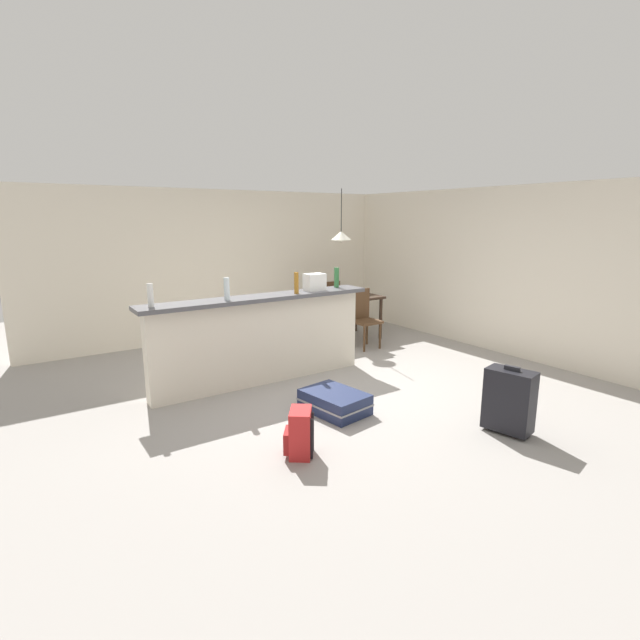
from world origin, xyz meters
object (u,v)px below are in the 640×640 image
Objects in this scene: bottle_clear at (227,289)px; suitcase_upright_black at (509,400)px; bottle_green at (337,277)px; pendant_lamp at (341,236)px; bottle_amber at (296,283)px; dining_chair_far_side at (327,304)px; dining_table at (346,302)px; dining_chair_near_partition at (363,315)px; backpack_red at (300,433)px; suitcase_flat_navy at (334,402)px; bottle_white at (150,295)px; grocery_bag at (315,282)px.

bottle_clear is 0.39× the size of suitcase_upright_black.
bottle_green is at bearing 4.74° from bottle_clear.
pendant_lamp is at bearing 78.12° from suitcase_upright_black.
bottle_amber is 2.67m from dining_chair_far_side.
pendant_lamp reaches higher than dining_table.
dining_chair_near_partition reaches higher than suitcase_upright_black.
bottle_green is at bearing 47.25° from backpack_red.
suitcase_flat_navy is at bearing -129.13° from dining_table.
bottle_green is 1.28m from dining_chair_near_partition.
dining_chair_near_partition is 1.38m from pendant_lamp.
dining_chair_far_side is at bearing 58.82° from bottle_green.
dining_chair_far_side is (2.68, 1.83, -0.72)m from bottle_clear.
pendant_lamp reaches higher than bottle_white.
suitcase_upright_black is at bearing -44.86° from bottle_white.
grocery_bag is (2.09, 0.01, -0.02)m from bottle_white.
grocery_bag is at bearing -140.12° from dining_table.
dining_chair_far_side is (1.03, 1.69, -0.73)m from bottle_green.
grocery_bag is at bearing 65.40° from suitcase_flat_navy.
dining_chair_far_side is 1.36m from pendant_lamp.
bottle_clear is 3.33m from dining_chair_far_side.
grocery_bag is 2.54m from backpack_red.
suitcase_upright_black is at bearing -103.25° from dining_table.
bottle_amber is 0.64× the size of backpack_red.
backpack_red is (-0.81, -0.60, 0.09)m from suitcase_flat_navy.
dining_chair_far_side is (3.52, 1.78, -0.72)m from bottle_white.
dining_table is at bearing 36.18° from bottle_amber.
bottle_amber reaches higher than backpack_red.
bottle_white is 3.79m from suitcase_upright_black.
grocery_bag reaches higher than backpack_red.
pendant_lamp reaches higher than bottle_clear.
pendant_lamp is (-0.11, -0.55, 1.24)m from dining_chair_far_side.
backpack_red is (-1.38, -1.87, -1.01)m from grocery_bag.
bottle_clear is 0.62× the size of backpack_red.
bottle_clear is 0.97× the size of bottle_green.
bottle_amber reaches higher than dining_table.
bottle_clear is at bearing -176.85° from grocery_bag.
bottle_white is at bearing 135.14° from suitcase_upright_black.
dining_chair_far_side is at bearing 52.21° from backpack_red.
dining_table is 1.64× the size of suitcase_upright_black.
bottle_amber is 2.17m from pendant_lamp.
bottle_white is at bearing -169.84° from dining_chair_near_partition.
dining_chair_far_side is at bearing 34.32° from bottle_clear.
backpack_red is at bearing -94.20° from bottle_clear.
suitcase_flat_navy is at bearing -114.60° from grocery_bag.
grocery_bag is (1.25, 0.07, -0.02)m from bottle_clear.
dining_chair_near_partition is at bearing 22.94° from bottle_amber.
bottle_white is 3.74m from dining_table.
bottle_amber reaches higher than dining_chair_far_side.
grocery_bag is 0.28× the size of dining_chair_far_side.
bottle_green reaches higher than bottle_white.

